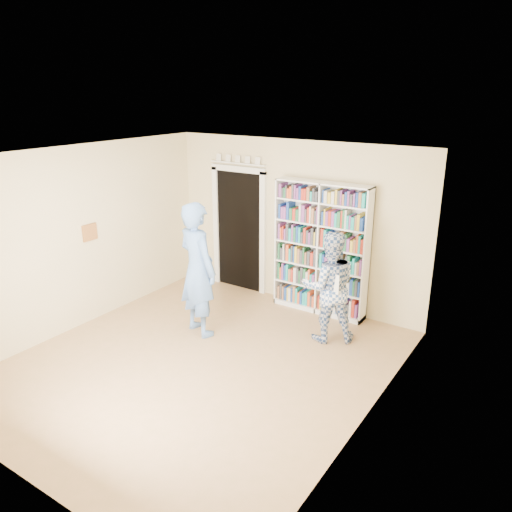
{
  "coord_description": "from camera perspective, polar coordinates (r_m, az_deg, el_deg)",
  "views": [
    {
      "loc": [
        3.8,
        -4.43,
        3.46
      ],
      "look_at": [
        0.29,
        0.9,
        1.3
      ],
      "focal_mm": 35.0,
      "sensor_mm": 36.0,
      "label": 1
    }
  ],
  "objects": [
    {
      "name": "doorway",
      "position": [
        8.77,
        -1.94,
        3.64
      ],
      "size": [
        1.1,
        0.08,
        2.43
      ],
      "color": "black",
      "rests_on": "floor"
    },
    {
      "name": "man_plaid",
      "position": [
        7.08,
        8.37,
        -3.51
      ],
      "size": [
        0.99,
        0.95,
        1.61
      ],
      "primitive_type": "imported",
      "rotation": [
        0.0,
        0.0,
        3.74
      ],
      "color": "#2D4D8A",
      "rests_on": "floor"
    },
    {
      "name": "man_blue",
      "position": [
        7.19,
        -6.67,
        -1.54
      ],
      "size": [
        0.83,
        0.66,
        1.97
      ],
      "primitive_type": "imported",
      "rotation": [
        0.0,
        0.0,
        2.84
      ],
      "color": "#5780C1",
      "rests_on": "floor"
    },
    {
      "name": "wall_back",
      "position": [
        8.18,
        4.46,
        3.72
      ],
      "size": [
        4.5,
        0.0,
        4.5
      ],
      "primitive_type": "plane",
      "rotation": [
        1.57,
        0.0,
        0.0
      ],
      "color": "beige",
      "rests_on": "floor"
    },
    {
      "name": "wall_art",
      "position": [
        7.88,
        -18.47,
        2.58
      ],
      "size": [
        0.03,
        0.25,
        0.25
      ],
      "primitive_type": "cube",
      "color": "brown",
      "rests_on": "wall_left"
    },
    {
      "name": "floor",
      "position": [
        6.78,
        -6.4,
        -12.07
      ],
      "size": [
        5.0,
        5.0,
        0.0
      ],
      "primitive_type": "plane",
      "color": "#A17D4E",
      "rests_on": "ground"
    },
    {
      "name": "paper_sheet",
      "position": [
        6.83,
        8.78,
        -3.12
      ],
      "size": [
        0.2,
        0.05,
        0.28
      ],
      "primitive_type": "cube",
      "rotation": [
        0.0,
        0.0,
        -0.21
      ],
      "color": "white",
      "rests_on": "man_plaid"
    },
    {
      "name": "bookshelf",
      "position": [
        7.88,
        7.44,
        0.88
      ],
      "size": [
        1.54,
        0.29,
        2.11
      ],
      "rotation": [
        0.0,
        0.0,
        -0.38
      ],
      "color": "white",
      "rests_on": "floor"
    },
    {
      "name": "wall_right",
      "position": [
        5.14,
        12.88,
        -5.98
      ],
      "size": [
        0.0,
        5.0,
        5.0
      ],
      "primitive_type": "plane",
      "rotation": [
        1.57,
        0.0,
        -1.57
      ],
      "color": "beige",
      "rests_on": "floor"
    },
    {
      "name": "wall_left",
      "position": [
        7.79,
        -19.66,
        1.89
      ],
      "size": [
        0.0,
        5.0,
        5.0
      ],
      "primitive_type": "plane",
      "rotation": [
        1.57,
        0.0,
        1.57
      ],
      "color": "beige",
      "rests_on": "floor"
    },
    {
      "name": "ceiling",
      "position": [
        5.89,
        -7.36,
        11.16
      ],
      "size": [
        5.0,
        5.0,
        0.0
      ],
      "primitive_type": "plane",
      "rotation": [
        3.14,
        0.0,
        0.0
      ],
      "color": "white",
      "rests_on": "wall_back"
    }
  ]
}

